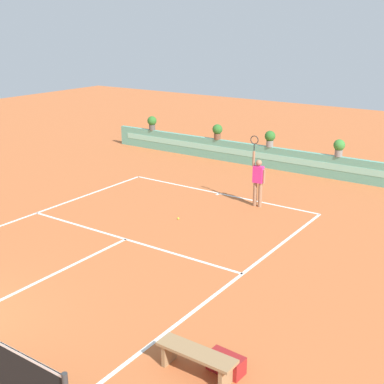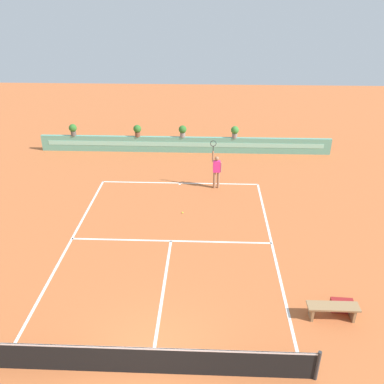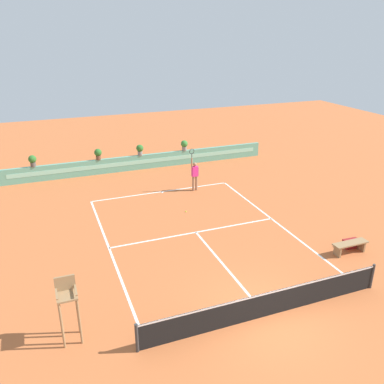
# 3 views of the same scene
# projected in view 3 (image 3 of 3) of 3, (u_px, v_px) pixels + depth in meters

# --- Properties ---
(ground_plane) EXTENTS (60.00, 60.00, 0.00)m
(ground_plane) POSITION_uv_depth(u_px,v_px,m) (199.00, 236.00, 18.57)
(ground_plane) COLOR #BC6033
(court_lines) EXTENTS (8.32, 11.94, 0.01)m
(court_lines) POSITION_uv_depth(u_px,v_px,m) (194.00, 229.00, 19.19)
(court_lines) COLOR white
(court_lines) RESTS_ON ground
(net) EXTENTS (8.92, 0.10, 1.00)m
(net) POSITION_uv_depth(u_px,v_px,m) (268.00, 303.00, 13.19)
(net) COLOR #333333
(net) RESTS_ON ground
(back_wall_barrier) EXTENTS (18.00, 0.21, 1.00)m
(back_wall_barrier) POSITION_uv_depth(u_px,v_px,m) (142.00, 162.00, 27.36)
(back_wall_barrier) COLOR #60A88E
(back_wall_barrier) RESTS_ON ground
(umpire_chair) EXTENTS (0.60, 0.60, 2.14)m
(umpire_chair) POSITION_uv_depth(u_px,v_px,m) (68.00, 303.00, 11.91)
(umpire_chair) COLOR #99754C
(umpire_chair) RESTS_ON ground
(bench_courtside) EXTENTS (1.60, 0.44, 0.51)m
(bench_courtside) POSITION_uv_depth(u_px,v_px,m) (350.00, 245.00, 17.02)
(bench_courtside) COLOR #99754C
(bench_courtside) RESTS_ON ground
(gear_bag) EXTENTS (0.72, 0.40, 0.36)m
(gear_bag) POSITION_uv_depth(u_px,v_px,m) (351.00, 243.00, 17.57)
(gear_bag) COLOR maroon
(gear_bag) RESTS_ON ground
(tennis_player) EXTENTS (0.62, 0.24, 2.58)m
(tennis_player) POSITION_uv_depth(u_px,v_px,m) (195.00, 174.00, 23.48)
(tennis_player) COLOR #9E7051
(tennis_player) RESTS_ON ground
(tennis_ball_near_baseline) EXTENTS (0.07, 0.07, 0.07)m
(tennis_ball_near_baseline) POSITION_uv_depth(u_px,v_px,m) (186.00, 211.00, 21.00)
(tennis_ball_near_baseline) COLOR #CCE033
(tennis_ball_near_baseline) RESTS_ON ground
(potted_plant_far_left) EXTENTS (0.48, 0.48, 0.72)m
(potted_plant_far_left) POSITION_uv_depth(u_px,v_px,m) (32.00, 160.00, 24.71)
(potted_plant_far_left) COLOR #514C47
(potted_plant_far_left) RESTS_ON back_wall_barrier
(potted_plant_right) EXTENTS (0.48, 0.48, 0.72)m
(potted_plant_right) POSITION_uv_depth(u_px,v_px,m) (184.00, 145.00, 28.05)
(potted_plant_right) COLOR gray
(potted_plant_right) RESTS_ON back_wall_barrier
(potted_plant_left) EXTENTS (0.48, 0.48, 0.72)m
(potted_plant_left) POSITION_uv_depth(u_px,v_px,m) (98.00, 154.00, 26.05)
(potted_plant_left) COLOR brown
(potted_plant_left) RESTS_ON back_wall_barrier
(potted_plant_centre) EXTENTS (0.48, 0.48, 0.72)m
(potted_plant_centre) POSITION_uv_depth(u_px,v_px,m) (140.00, 149.00, 26.98)
(potted_plant_centre) COLOR gray
(potted_plant_centre) RESTS_ON back_wall_barrier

